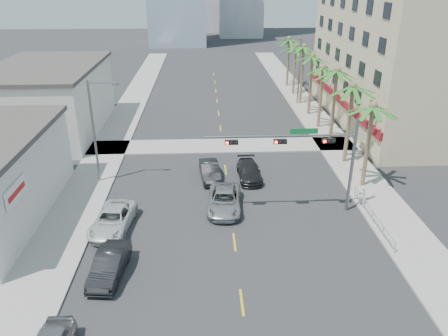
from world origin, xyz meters
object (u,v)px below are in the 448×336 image
car_parked_mid (109,265)px  car_lane_right (249,171)px  car_lane_center (224,200)px  car_parked_far (113,220)px  traffic_signal_mast (311,151)px  car_lane_left (210,171)px  pedestrian (362,196)px

car_parked_mid → car_lane_right: car_parked_mid is taller
car_lane_center → car_parked_far: bearing=-158.0°
car_parked_far → traffic_signal_mast: bearing=13.6°
car_lane_center → car_lane_right: size_ratio=1.14×
car_lane_left → car_lane_right: car_lane_left is taller
car_lane_right → pedestrian: size_ratio=3.01×
traffic_signal_mast → car_lane_right: bearing=121.8°
car_lane_center → car_lane_right: (2.47, 5.42, -0.06)m
car_parked_far → car_lane_left: 10.75m
traffic_signal_mast → pedestrian: size_ratio=7.03×
traffic_signal_mast → car_parked_far: (-14.35, -1.83, -4.32)m
car_parked_far → car_lane_left: bearing=55.2°
car_lane_center → traffic_signal_mast: bearing=-1.6°
traffic_signal_mast → car_lane_left: traffic_signal_mast is taller
car_parked_mid → pedestrian: bearing=29.0°
car_parked_mid → car_lane_left: (6.30, 13.44, -0.02)m
car_parked_far → pedestrian: bearing=13.7°
car_parked_mid → car_lane_center: car_parked_mid is taller
car_lane_right → pedestrian: (8.30, -5.51, 0.25)m
pedestrian → car_lane_center: bearing=-3.2°
car_parked_mid → pedestrian: 19.70m
traffic_signal_mast → car_lane_left: 10.54m
car_parked_mid → car_parked_far: 5.40m
car_parked_far → car_lane_right: size_ratio=1.13×
car_parked_far → car_lane_left: car_parked_far is taller
traffic_signal_mast → pedestrian: (4.52, 0.60, -4.12)m
car_lane_left → pedestrian: pedestrian is taller
traffic_signal_mast → car_lane_center: bearing=173.7°
traffic_signal_mast → car_parked_mid: size_ratio=2.39×
car_parked_mid → car_lane_right: 16.51m
traffic_signal_mast → car_lane_center: traffic_signal_mast is taller
car_lane_left → car_lane_right: (3.50, -0.16, -0.05)m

